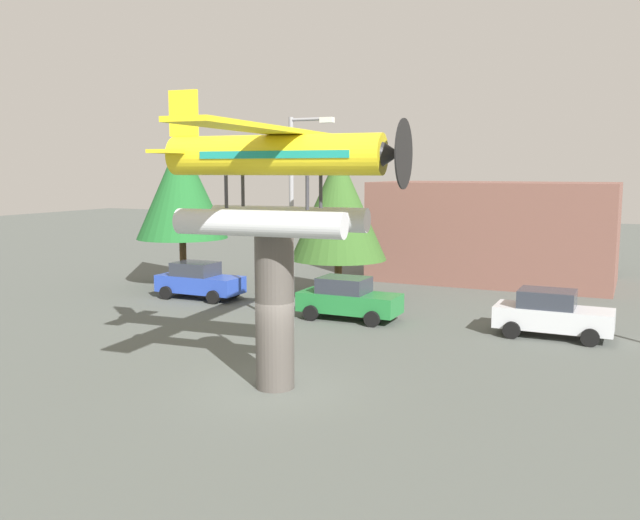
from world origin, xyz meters
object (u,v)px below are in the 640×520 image
object	(u,v)px
car_near_blue	(199,280)
car_mid_green	(348,298)
storefront_building	(493,232)
tree_east	(338,206)
tree_west	(181,188)
floatplane_monument	(278,173)
car_far_silver	(552,314)
display_pedestal	(275,311)
streetlight_primary	(296,208)

from	to	relation	value
car_near_blue	car_mid_green	distance (m)	8.43
storefront_building	tree_east	distance (m)	10.58
tree_west	floatplane_monument	bearing A→B (deg)	-45.02
car_mid_green	floatplane_monument	bearing A→B (deg)	-79.24
floatplane_monument	tree_west	xyz separation A→B (m)	(-12.87, 12.88, -0.86)
car_near_blue	floatplane_monument	bearing A→B (deg)	-45.77
car_far_silver	tree_west	distance (m)	19.92
storefront_building	tree_east	bearing A→B (deg)	-122.68
car_mid_green	storefront_building	distance (m)	13.43
storefront_building	car_near_blue	bearing A→B (deg)	-135.23
display_pedestal	storefront_building	xyz separation A→B (m)	(1.79, 22.00, 0.54)
tree_west	tree_east	bearing A→B (deg)	2.11
car_mid_green	tree_west	distance (m)	12.52
floatplane_monument	streetlight_primary	size ratio (longest dim) A/B	1.28
display_pedestal	storefront_building	distance (m)	22.08
car_near_blue	storefront_building	world-z (taller)	storefront_building
storefront_building	tree_west	distance (m)	17.33
floatplane_monument	car_far_silver	size ratio (longest dim) A/B	2.49
display_pedestal	storefront_building	bearing A→B (deg)	85.34
streetlight_primary	tree_east	xyz separation A→B (m)	(-1.06, 6.48, -0.24)
car_near_blue	tree_east	distance (m)	7.63
car_far_silver	storefront_building	bearing A→B (deg)	110.42
car_mid_green	car_far_silver	world-z (taller)	same
floatplane_monument	tree_east	world-z (taller)	floatplane_monument
tree_east	car_near_blue	bearing A→B (deg)	-154.91
car_far_silver	streetlight_primary	xyz separation A→B (m)	(-9.20, -2.85, 3.84)
floatplane_monument	tree_west	size ratio (longest dim) A/B	1.32
car_mid_green	streetlight_primary	world-z (taller)	streetlight_primary
tree_west	streetlight_primary	bearing A→B (deg)	-31.73
floatplane_monument	tree_west	world-z (taller)	floatplane_monument
car_near_blue	car_far_silver	size ratio (longest dim) A/B	1.00
display_pedestal	streetlight_primary	world-z (taller)	streetlight_primary
display_pedestal	car_near_blue	world-z (taller)	display_pedestal
storefront_building	tree_east	xyz separation A→B (m)	(-5.64, -8.79, 1.72)
display_pedestal	car_near_blue	distance (m)	14.42
storefront_building	floatplane_monument	bearing A→B (deg)	-94.32
display_pedestal	car_near_blue	size ratio (longest dim) A/B	1.05
floatplane_monument	car_far_silver	world-z (taller)	floatplane_monument
streetlight_primary	storefront_building	xyz separation A→B (m)	(4.57, 15.27, -1.96)
display_pedestal	floatplane_monument	xyz separation A→B (m)	(0.13, 0.01, 3.88)
car_mid_green	tree_east	world-z (taller)	tree_east
car_near_blue	streetlight_primary	bearing A→B (deg)	-26.85
car_far_silver	car_mid_green	bearing A→B (deg)	-176.87
display_pedestal	car_mid_green	xyz separation A→B (m)	(-1.61, 9.14, -1.33)
car_near_blue	streetlight_primary	xyz separation A→B (m)	(7.16, -3.63, 3.84)
car_mid_green	streetlight_primary	xyz separation A→B (m)	(-1.18, -2.41, 3.84)
tree_west	tree_east	world-z (taller)	tree_west
car_mid_green	streetlight_primary	distance (m)	4.68
car_near_blue	car_far_silver	xyz separation A→B (m)	(16.36, -0.77, 0.00)
car_mid_green	storefront_building	size ratio (longest dim) A/B	0.33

